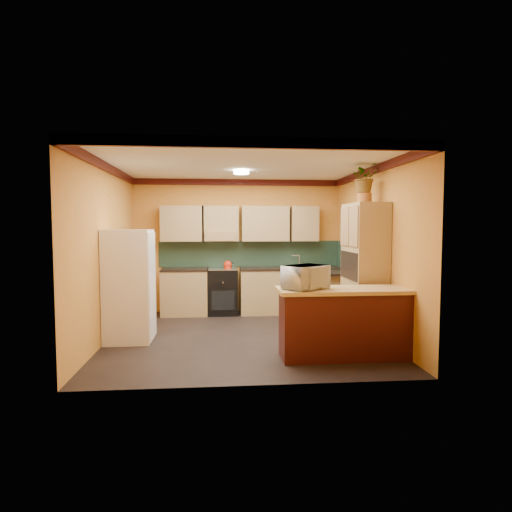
% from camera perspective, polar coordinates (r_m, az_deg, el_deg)
% --- Properties ---
extents(room_shell, '(4.24, 4.24, 2.72)m').
position_cam_1_polar(room_shell, '(6.98, -1.64, 6.76)').
color(room_shell, black).
rests_on(room_shell, ground).
extents(base_cabinets_back, '(3.65, 0.60, 0.88)m').
position_cam_1_polar(base_cabinets_back, '(8.61, -0.27, -4.77)').
color(base_cabinets_back, '#A38156').
rests_on(base_cabinets_back, ground).
extents(countertop_back, '(3.65, 0.62, 0.04)m').
position_cam_1_polar(countertop_back, '(8.55, -0.27, -1.72)').
color(countertop_back, black).
rests_on(countertop_back, base_cabinets_back).
extents(stove, '(0.58, 0.58, 0.91)m').
position_cam_1_polar(stove, '(8.58, -4.45, -4.71)').
color(stove, black).
rests_on(stove, ground).
extents(kettle, '(0.19, 0.19, 0.18)m').
position_cam_1_polar(kettle, '(8.46, -3.79, -1.11)').
color(kettle, '#AB210B').
rests_on(kettle, stove).
extents(sink, '(0.48, 0.40, 0.03)m').
position_cam_1_polar(sink, '(8.64, 4.86, -1.44)').
color(sink, silver).
rests_on(sink, countertop_back).
extents(base_cabinets_right, '(0.60, 0.80, 0.88)m').
position_cam_1_polar(base_cabinets_right, '(8.06, 10.88, -5.44)').
color(base_cabinets_right, '#A38156').
rests_on(base_cabinets_right, ground).
extents(countertop_right, '(0.62, 0.80, 0.04)m').
position_cam_1_polar(countertop_right, '(7.99, 10.92, -2.19)').
color(countertop_right, black).
rests_on(countertop_right, base_cabinets_right).
extents(fridge, '(0.68, 0.66, 1.70)m').
position_cam_1_polar(fridge, '(6.78, -16.57, -3.81)').
color(fridge, white).
rests_on(fridge, ground).
extents(pantry, '(0.48, 0.90, 2.10)m').
position_cam_1_polar(pantry, '(6.81, 14.23, -2.03)').
color(pantry, '#A38156').
rests_on(pantry, ground).
extents(fern_pot, '(0.22, 0.22, 0.16)m').
position_cam_1_polar(fern_pot, '(6.84, 14.25, 7.47)').
color(fern_pot, '#A35C27').
rests_on(fern_pot, pantry).
extents(fern, '(0.51, 0.47, 0.48)m').
position_cam_1_polar(fern, '(6.86, 14.30, 10.15)').
color(fern, '#A38156').
rests_on(fern, fern_pot).
extents(breakfast_bar, '(1.80, 0.55, 0.88)m').
position_cam_1_polar(breakfast_bar, '(5.90, 12.22, -8.94)').
color(breakfast_bar, '#451010').
rests_on(breakfast_bar, ground).
extents(bar_top, '(1.90, 0.65, 0.05)m').
position_cam_1_polar(bar_top, '(5.81, 12.28, -4.47)').
color(bar_top, tan).
rests_on(bar_top, breakfast_bar).
extents(microwave, '(0.68, 0.64, 0.31)m').
position_cam_1_polar(microwave, '(5.64, 6.64, -2.81)').
color(microwave, white).
rests_on(microwave, bar_top).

